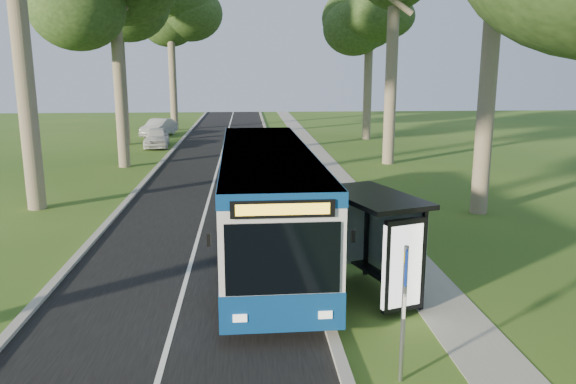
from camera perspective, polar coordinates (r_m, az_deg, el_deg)
name	(u,v)px	position (r m, az deg, el deg)	size (l,w,h in m)	color
ground	(310,269)	(16.42, 2.27, -7.85)	(120.00, 120.00, 0.00)	#2F571B
road	(210,195)	(25.99, -7.92, -0.29)	(7.00, 100.00, 0.02)	black
kerb_east	(286,193)	(25.98, -0.20, -0.06)	(0.25, 100.00, 0.12)	#9E9B93
kerb_west	(133,195)	(26.44, -15.51, -0.30)	(0.25, 100.00, 0.12)	#9E9B93
centre_line	(210,195)	(25.99, -7.92, -0.27)	(0.12, 100.00, 0.01)	white
footpath	(350,193)	(26.37, 6.32, -0.07)	(1.50, 100.00, 0.02)	gray
bus	(266,200)	(17.34, -2.21, -0.83)	(2.83, 12.54, 3.31)	white
bus_stop_sign	(404,299)	(10.50, 11.72, -10.58)	(0.14, 0.37, 2.63)	gray
bus_shelter	(382,229)	(13.87, 9.53, -3.76)	(2.57, 3.45, 2.64)	black
litter_bin	(351,243)	(17.34, 6.42, -5.19)	(0.52, 0.52, 0.92)	black
car_white	(157,137)	(42.46, -13.21, 5.43)	(1.74, 4.32, 1.47)	silver
car_silver	(159,128)	(49.31, -12.99, 6.38)	(1.56, 4.48, 1.48)	#B4B8BC
tree_west_e	(169,4)	(54.01, -11.95, 18.16)	(5.20, 5.20, 15.24)	#7A6B56
tree_east_d	(370,1)	(46.62, 8.35, 18.63)	(5.20, 5.20, 14.57)	#7A6B56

